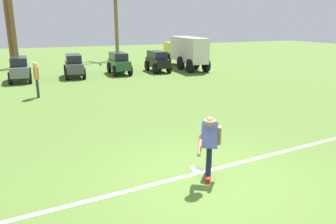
{
  "coord_description": "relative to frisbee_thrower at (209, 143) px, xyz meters",
  "views": [
    {
      "loc": [
        -3.31,
        -5.5,
        3.24
      ],
      "look_at": [
        0.03,
        2.27,
        0.9
      ],
      "focal_mm": 35.0,
      "sensor_mm": 36.0,
      "label": 1
    }
  ],
  "objects": [
    {
      "name": "field_line_paint",
      "position": [
        -0.04,
        0.24,
        -0.78
      ],
      "size": [
        20.86,
        1.93,
        0.01
      ],
      "primitive_type": "cube",
      "rotation": [
        0.0,
        0.0,
        0.09
      ],
      "color": "white",
      "rests_on": "ground_plane"
    },
    {
      "name": "teammate_near_sideline",
      "position": [
        -3.03,
        9.67,
        0.15
      ],
      "size": [
        0.21,
        0.49,
        1.56
      ],
      "color": "#33333D",
      "rests_on": "ground_plane"
    },
    {
      "name": "palm_tree_left_of_centre",
      "position": [
        -4.25,
        20.68,
        3.15
      ],
      "size": [
        2.85,
        3.12,
        6.98
      ],
      "color": "brown",
      "rests_on": "ground_plane"
    },
    {
      "name": "parked_car_slot_b",
      "position": [
        -0.77,
        14.67,
        -0.07
      ],
      "size": [
        1.31,
        2.46,
        1.34
      ],
      "color": "#474C51",
      "rests_on": "ground_plane"
    },
    {
      "name": "parked_car_slot_c",
      "position": [
        2.03,
        14.81,
        -0.07
      ],
      "size": [
        1.21,
        2.43,
        1.34
      ],
      "color": "#235133",
      "rests_on": "ground_plane"
    },
    {
      "name": "parked_car_slot_a",
      "position": [
        -3.75,
        14.41,
        -0.07
      ],
      "size": [
        1.18,
        2.42,
        1.34
      ],
      "color": "slate",
      "rests_on": "ground_plane"
    },
    {
      "name": "palm_tree_right_of_centre",
      "position": [
        -3.96,
        20.21,
        3.55
      ],
      "size": [
        3.4,
        3.36,
        7.33
      ],
      "color": "brown",
      "rests_on": "ground_plane"
    },
    {
      "name": "frisbee_thrower",
      "position": [
        0.0,
        0.0,
        0.0
      ],
      "size": [
        0.84,
        0.9,
        1.39
      ],
      "color": "#191E38",
      "rests_on": "ground_plane"
    },
    {
      "name": "palm_tree_far_right",
      "position": [
        4.1,
        23.02,
        2.71
      ],
      "size": [
        3.26,
        3.84,
        5.52
      ],
      "color": "brown",
      "rests_on": "ground_plane"
    },
    {
      "name": "box_truck",
      "position": [
        7.11,
        15.59,
        0.45
      ],
      "size": [
        1.69,
        5.96,
        2.2
      ],
      "color": "yellow",
      "rests_on": "ground_plane"
    },
    {
      "name": "parked_car_slot_d",
      "position": [
        4.68,
        14.85,
        -0.07
      ],
      "size": [
        1.21,
        2.43,
        1.34
      ],
      "color": "black",
      "rests_on": "ground_plane"
    },
    {
      "name": "frisbee_in_flight",
      "position": [
        -0.55,
        -0.49,
        -0.31
      ],
      "size": [
        0.37,
        0.37,
        0.11
      ],
      "color": "white"
    },
    {
      "name": "ground_plane",
      "position": [
        -0.04,
        -0.08,
        -0.79
      ],
      "size": [
        80.0,
        80.0,
        0.0
      ],
      "primitive_type": "plane",
      "color": "#567730"
    }
  ]
}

